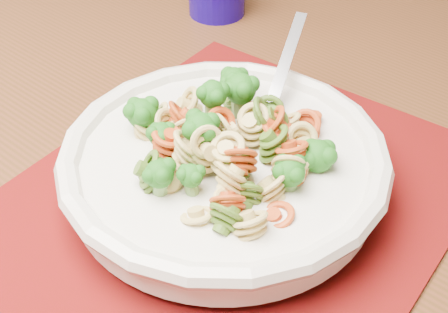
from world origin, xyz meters
name	(u,v)px	position (x,y,z in m)	size (l,w,h in m)	color
dining_table	(142,194)	(0.44, -0.20, 0.66)	(1.61, 1.36, 0.77)	#502816
placemat	(220,210)	(0.46, -0.36, 0.77)	(0.45, 0.35, 0.00)	#53030A
pasta_bowl	(224,164)	(0.48, -0.35, 0.80)	(0.28, 0.28, 0.05)	silver
pasta_broccoli_heap	(224,151)	(0.48, -0.35, 0.82)	(0.24, 0.24, 0.06)	tan
fork	(264,125)	(0.52, -0.33, 0.82)	(0.19, 0.02, 0.01)	silver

